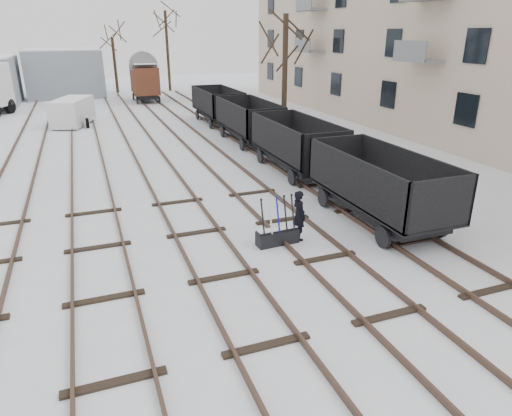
{
  "coord_description": "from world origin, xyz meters",
  "views": [
    {
      "loc": [
        -2.92,
        -10.11,
        6.02
      ],
      "look_at": [
        1.48,
        1.54,
        1.2
      ],
      "focal_mm": 32.0,
      "sensor_mm": 36.0,
      "label": 1
    }
  ],
  "objects_px": {
    "freight_wagon_a": "(378,196)",
    "panel_van": "(73,111)",
    "ground_frame": "(277,235)",
    "box_van_wagon": "(144,79)",
    "worker": "(299,215)"
  },
  "relations": [
    {
      "from": "worker",
      "to": "freight_wagon_a",
      "type": "bearing_deg",
      "value": -88.28
    },
    {
      "from": "ground_frame",
      "to": "worker",
      "type": "distance_m",
      "value": 0.91
    },
    {
      "from": "ground_frame",
      "to": "box_van_wagon",
      "type": "xyz_separation_m",
      "value": [
        0.64,
        32.32,
        1.71
      ]
    },
    {
      "from": "panel_van",
      "to": "box_van_wagon",
      "type": "bearing_deg",
      "value": 76.96
    },
    {
      "from": "ground_frame",
      "to": "panel_van",
      "type": "distance_m",
      "value": 23.05
    },
    {
      "from": "freight_wagon_a",
      "to": "panel_van",
      "type": "distance_m",
      "value": 23.83
    },
    {
      "from": "ground_frame",
      "to": "freight_wagon_a",
      "type": "bearing_deg",
      "value": 3.96
    },
    {
      "from": "ground_frame",
      "to": "box_van_wagon",
      "type": "relative_size",
      "value": 0.33
    },
    {
      "from": "worker",
      "to": "freight_wagon_a",
      "type": "relative_size",
      "value": 0.28
    },
    {
      "from": "panel_van",
      "to": "freight_wagon_a",
      "type": "bearing_deg",
      "value": -47.13
    },
    {
      "from": "worker",
      "to": "freight_wagon_a",
      "type": "distance_m",
      "value": 3.16
    },
    {
      "from": "ground_frame",
      "to": "panel_van",
      "type": "xyz_separation_m",
      "value": [
        -5.67,
        22.33,
        0.66
      ]
    },
    {
      "from": "freight_wagon_a",
      "to": "panel_van",
      "type": "xyz_separation_m",
      "value": [
        -9.55,
        21.83,
        0.05
      ]
    },
    {
      "from": "freight_wagon_a",
      "to": "panel_van",
      "type": "relative_size",
      "value": 1.28
    },
    {
      "from": "panel_van",
      "to": "worker",
      "type": "bearing_deg",
      "value": -54.66
    }
  ]
}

